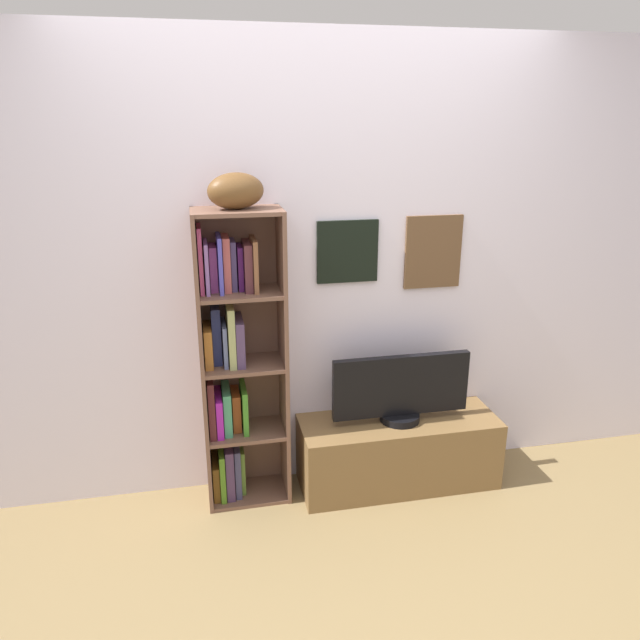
# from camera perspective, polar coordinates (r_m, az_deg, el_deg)

# --- Properties ---
(ground) EXTENTS (5.20, 5.20, 0.04)m
(ground) POSITION_cam_1_polar(r_m,az_deg,el_deg) (2.88, 4.63, -26.08)
(ground) COLOR olive
(back_wall) EXTENTS (4.80, 0.08, 2.41)m
(back_wall) POSITION_cam_1_polar(r_m,az_deg,el_deg) (3.24, -0.35, 4.46)
(back_wall) COLOR silver
(back_wall) RESTS_ON ground
(bookshelf) EXTENTS (0.44, 0.28, 1.58)m
(bookshelf) POSITION_cam_1_polar(r_m,az_deg,el_deg) (3.19, -8.05, -4.22)
(bookshelf) COLOR brown
(bookshelf) RESTS_ON ground
(football) EXTENTS (0.31, 0.24, 0.17)m
(football) POSITION_cam_1_polar(r_m,az_deg,el_deg) (2.93, -7.93, 11.95)
(football) COLOR brown
(football) RESTS_ON bookshelf
(tv_stand) EXTENTS (1.11, 0.39, 0.40)m
(tv_stand) POSITION_cam_1_polar(r_m,az_deg,el_deg) (3.53, 7.36, -12.19)
(tv_stand) COLOR brown
(tv_stand) RESTS_ON ground
(television) EXTENTS (0.76, 0.22, 0.38)m
(television) POSITION_cam_1_polar(r_m,az_deg,el_deg) (3.35, 7.63, -6.48)
(television) COLOR black
(television) RESTS_ON tv_stand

